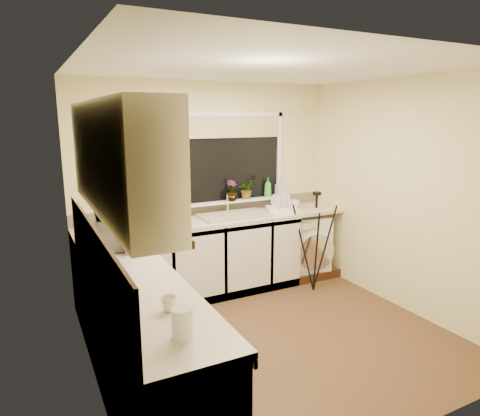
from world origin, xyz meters
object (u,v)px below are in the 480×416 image
laptop (165,219)px  kettle (133,243)px  tripod (315,242)px  washing_machine (303,245)px  cup_back (295,204)px  plant_c (231,190)px  plant_a (179,195)px  soap_bottle_clear (280,187)px  steel_jar (126,276)px  plant_d (246,189)px  microwave (117,230)px  glass_jug (182,323)px  dish_rack (282,209)px  cup_left (169,304)px  soap_bottle_green (268,187)px

laptop → kettle: 1.02m
kettle → tripod: size_ratio=0.16×
washing_machine → cup_back: (-0.12, 0.05, 0.55)m
plant_c → cup_back: (0.85, -0.11, -0.23)m
washing_machine → plant_a: plant_a is taller
kettle → plant_a: plant_a is taller
tripod → soap_bottle_clear: 0.89m
steel_jar → plant_c: 2.37m
soap_bottle_clear → plant_a: bearing=-179.6°
plant_c → plant_a: bearing=178.9°
cup_back → laptop: bearing=-177.5°
plant_a → plant_d: bearing=1.3°
microwave → tripod: bearing=-82.7°
glass_jug → laptop: bearing=74.9°
microwave → plant_c: plant_c is taller
glass_jug → soap_bottle_clear: (2.25, 2.61, 0.17)m
dish_rack → glass_jug: 3.17m
steel_jar → microwave: bearing=82.1°
dish_rack → kettle: bearing=-135.8°
washing_machine → tripod: bearing=-99.4°
dish_rack → cup_left: bearing=-113.8°
plant_c → soap_bottle_green: (0.53, 0.03, -0.01)m
plant_d → soap_bottle_clear: plant_d is taller
dish_rack → cup_back: bearing=46.8°
glass_jug → cup_left: (0.04, 0.34, -0.04)m
steel_jar → plant_d: 2.54m
washing_machine → cup_left: size_ratio=8.25×
plant_c → soap_bottle_green: plant_c is taller
soap_bottle_clear → laptop: bearing=-172.7°
washing_machine → soap_bottle_clear: (-0.26, 0.18, 0.75)m
tripod → kettle: bearing=-169.9°
tripod → soap_bottle_clear: size_ratio=5.80×
laptop → glass_jug: size_ratio=2.19×
tripod → microwave: 2.33m
steel_jar → microwave: microwave is taller
dish_rack → plant_a: 1.28m
cup_back → cup_left: 3.18m
glass_jug → plant_c: (1.55, 2.59, 0.19)m
dish_rack → glass_jug: size_ratio=2.20×
plant_c → cup_left: bearing=-124.0°
microwave → plant_c: (1.51, 0.74, 0.13)m
dish_rack → cup_left: 2.90m
plant_d → cup_back: plant_d is taller
washing_machine → soap_bottle_green: 0.90m
dish_rack → steel_jar: bearing=-124.5°
soap_bottle_green → microwave: bearing=-159.3°
soap_bottle_green → steel_jar: bearing=-141.7°
steel_jar → cup_left: bearing=-76.6°
laptop → soap_bottle_clear: size_ratio=1.77×
glass_jug → plant_d: 3.17m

